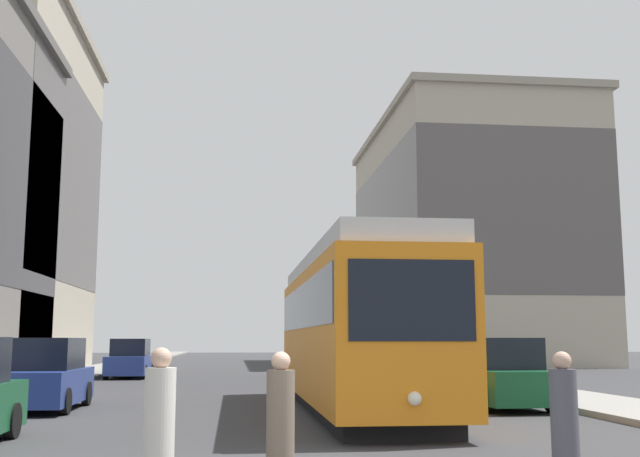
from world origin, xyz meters
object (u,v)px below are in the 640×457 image
at_px(streetcar, 352,327).
at_px(pedestrian_on_sidewalk, 159,423).
at_px(transit_bus, 379,336).
at_px(parked_car_left_far, 44,376).
at_px(parked_car_right_far, 497,375).
at_px(parked_car_left_mid, 130,360).
at_px(pedestrian_crossing_far, 564,417).
at_px(pedestrian_crossing_near, 280,420).

bearing_deg(streetcar, pedestrian_on_sidewalk, -111.90).
bearing_deg(transit_bus, parked_car_left_far, -134.23).
bearing_deg(parked_car_left_far, parked_car_right_far, -2.89).
relative_size(parked_car_left_mid, pedestrian_crossing_far, 2.67).
distance_m(parked_car_right_far, parked_car_left_far, 11.77).
bearing_deg(pedestrian_crossing_far, pedestrian_on_sidewalk, 17.66).
distance_m(streetcar, pedestrian_crossing_far, 9.58).
height_order(pedestrian_crossing_near, pedestrian_crossing_far, pedestrian_crossing_near).
relative_size(pedestrian_crossing_near, pedestrian_on_sidewalk, 0.97).
relative_size(streetcar, parked_car_left_mid, 3.07).
relative_size(transit_bus, pedestrian_crossing_near, 7.04).
relative_size(transit_bus, parked_car_right_far, 2.47).
bearing_deg(streetcar, parked_car_right_far, 7.64).
distance_m(parked_car_left_far, pedestrian_on_sidewalk, 11.58).
height_order(parked_car_left_far, pedestrian_crossing_far, parked_car_left_far).
xyz_separation_m(streetcar, pedestrian_crossing_near, (-2.39, -9.34, -1.35)).
bearing_deg(streetcar, parked_car_left_far, 171.33).
bearing_deg(parked_car_left_mid, pedestrian_on_sidewalk, -81.59).
height_order(parked_car_left_far, pedestrian_on_sidewalk, parked_car_left_far).
bearing_deg(streetcar, transit_bus, 76.04).
xyz_separation_m(transit_bus, pedestrian_on_sidewalk, (-7.08, -22.79, -1.16)).
bearing_deg(pedestrian_crossing_far, parked_car_left_far, -35.02).
height_order(pedestrian_crossing_near, pedestrian_on_sidewalk, pedestrian_on_sidewalk).
bearing_deg(parked_car_left_far, pedestrian_crossing_far, -48.83).
distance_m(parked_car_right_far, pedestrian_crossing_far, 10.26).
bearing_deg(pedestrian_on_sidewalk, parked_car_left_far, -61.61).
relative_size(pedestrian_crossing_near, pedestrian_crossing_far, 1.00).
relative_size(streetcar, parked_car_right_far, 2.86).
bearing_deg(parked_car_left_mid, parked_car_right_far, -55.40).
xyz_separation_m(parked_car_left_mid, pedestrian_crossing_near, (5.42, -27.08, -0.09)).
height_order(streetcar, transit_bus, streetcar).
height_order(parked_car_right_far, pedestrian_crossing_near, parked_car_right_far).
bearing_deg(streetcar, pedestrian_crossing_near, -104.53).
relative_size(pedestrian_crossing_far, pedestrian_on_sidewalk, 0.96).
xyz_separation_m(streetcar, pedestrian_on_sidewalk, (-3.87, -9.73, -1.32)).
relative_size(transit_bus, parked_car_left_far, 2.70).
bearing_deg(parked_car_right_far, parked_car_left_far, -4.47).
xyz_separation_m(parked_car_right_far, pedestrian_crossing_near, (-6.33, -9.88, -0.09)).
height_order(parked_car_left_mid, parked_car_right_far, same).
distance_m(transit_bus, pedestrian_crossing_near, 23.12).
bearing_deg(parked_car_right_far, pedestrian_crossing_far, 74.06).
bearing_deg(pedestrian_crossing_far, parked_car_right_far, -90.55).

